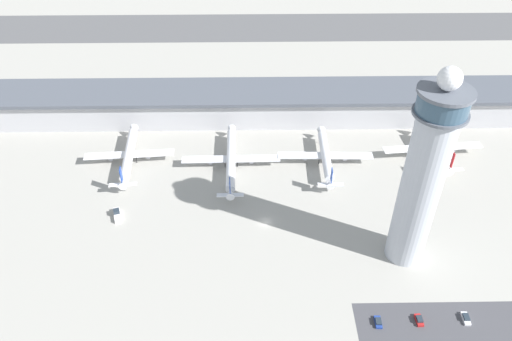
# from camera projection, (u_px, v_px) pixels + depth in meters

# --- Properties ---
(ground_plane) EXTENTS (1000.00, 1000.00, 0.00)m
(ground_plane) POSITION_uv_depth(u_px,v_px,m) (265.00, 223.00, 178.13)
(ground_plane) COLOR #9E9B93
(terminal_building) EXTENTS (273.47, 25.00, 14.21)m
(terminal_building) POSITION_uv_depth(u_px,v_px,m) (261.00, 104.00, 228.36)
(terminal_building) COLOR #B2B2B7
(terminal_building) RESTS_ON ground
(runway_strip) EXTENTS (410.20, 44.00, 0.01)m
(runway_strip) POSITION_uv_depth(u_px,v_px,m) (257.00, 27.00, 315.09)
(runway_strip) COLOR #515154
(runway_strip) RESTS_ON ground
(control_tower) EXTENTS (15.09, 15.09, 68.50)m
(control_tower) POSITION_uv_depth(u_px,v_px,m) (423.00, 177.00, 146.02)
(control_tower) COLOR #ADB2BC
(control_tower) RESTS_ON ground
(airplane_gate_alpha) EXTENTS (36.46, 40.55, 12.23)m
(airplane_gate_alpha) POSITION_uv_depth(u_px,v_px,m) (129.00, 155.00, 202.62)
(airplane_gate_alpha) COLOR white
(airplane_gate_alpha) RESTS_ON ground
(airplane_gate_bravo) EXTENTS (39.87, 45.75, 11.56)m
(airplane_gate_bravo) POSITION_uv_depth(u_px,v_px,m) (231.00, 159.00, 200.74)
(airplane_gate_bravo) COLOR silver
(airplane_gate_bravo) RESTS_ON ground
(airplane_gate_charlie) EXTENTS (38.90, 38.53, 11.65)m
(airplane_gate_charlie) POSITION_uv_depth(u_px,v_px,m) (326.00, 156.00, 202.19)
(airplane_gate_charlie) COLOR silver
(airplane_gate_charlie) RESTS_ON ground
(airplane_gate_delta) EXTENTS (41.98, 33.28, 13.39)m
(airplane_gate_delta) POSITION_uv_depth(u_px,v_px,m) (434.00, 147.00, 206.00)
(airplane_gate_delta) COLOR white
(airplane_gate_delta) RESTS_ON ground
(service_truck_catering) EXTENTS (4.36, 7.47, 2.78)m
(service_truck_catering) POSITION_uv_depth(u_px,v_px,m) (117.00, 215.00, 179.94)
(service_truck_catering) COLOR black
(service_truck_catering) RESTS_ON ground
(service_truck_fuel) EXTENTS (3.99, 6.20, 2.68)m
(service_truck_fuel) POSITION_uv_depth(u_px,v_px,m) (410.00, 210.00, 182.09)
(service_truck_fuel) COLOR black
(service_truck_fuel) RESTS_ON ground
(car_white_wagon) EXTENTS (2.02, 4.19, 1.36)m
(car_white_wagon) POSITION_uv_depth(u_px,v_px,m) (378.00, 322.00, 145.25)
(car_white_wagon) COLOR black
(car_white_wagon) RESTS_ON ground
(car_blue_compact) EXTENTS (1.95, 4.13, 1.57)m
(car_blue_compact) POSITION_uv_depth(u_px,v_px,m) (419.00, 320.00, 145.68)
(car_blue_compact) COLOR black
(car_blue_compact) RESTS_ON ground
(car_yellow_taxi) EXTENTS (2.02, 4.55, 1.44)m
(car_yellow_taxi) POSITION_uv_depth(u_px,v_px,m) (466.00, 318.00, 146.19)
(car_yellow_taxi) COLOR black
(car_yellow_taxi) RESTS_ON ground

